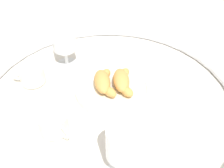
{
  "coord_description": "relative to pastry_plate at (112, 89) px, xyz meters",
  "views": [
    {
      "loc": [
        0.5,
        -0.29,
        0.55
      ],
      "look_at": [
        -0.02,
        0.03,
        0.03
      ],
      "focal_mm": 42.89,
      "sensor_mm": 36.0,
      "label": 1
    }
  ],
  "objects": [
    {
      "name": "table_chrome_rim",
      "position": [
        0.02,
        -0.03,
        0.0
      ],
      "size": [
        0.77,
        0.77,
        0.02
      ],
      "primitive_type": "torus",
      "color": "silver",
      "rests_on": "ground_plane"
    },
    {
      "name": "folded_napkin",
      "position": [
        0.09,
        0.22,
        -0.01
      ],
      "size": [
        0.13,
        0.13,
        0.01
      ],
      "primitive_type": "cube",
      "rotation": [
        0.0,
        0.0,
        0.22
      ],
      "color": "silver",
      "rests_on": "ground_plane"
    },
    {
      "name": "juice_glass_right",
      "position": [
        -0.2,
        -0.06,
        0.08
      ],
      "size": [
        0.08,
        0.08,
        0.14
      ],
      "color": "white",
      "rests_on": "ground_plane"
    },
    {
      "name": "croissant_small",
      "position": [
        0.01,
        0.03,
        0.03
      ],
      "size": [
        0.12,
        0.1,
        0.04
      ],
      "color": "#D6994C",
      "rests_on": "pastry_plate"
    },
    {
      "name": "croissant_large",
      "position": [
        -0.01,
        -0.02,
        0.03
      ],
      "size": [
        0.13,
        0.1,
        0.04
      ],
      "color": "#D6994C",
      "rests_on": "pastry_plate"
    },
    {
      "name": "juice_glass_left",
      "position": [
        0.24,
        -0.12,
        0.08
      ],
      "size": [
        0.08,
        0.08,
        0.14
      ],
      "color": "white",
      "rests_on": "ground_plane"
    },
    {
      "name": "ground_plane",
      "position": [
        0.02,
        -0.03,
        -0.01
      ],
      "size": [
        2.2,
        2.2,
        0.0
      ],
      "primitive_type": "plane",
      "color": "silver"
    },
    {
      "name": "coffee_cup_near",
      "position": [
        -0.16,
        -0.19,
        0.01
      ],
      "size": [
        0.14,
        0.14,
        0.06
      ],
      "color": "silver",
      "rests_on": "ground_plane"
    },
    {
      "name": "coffee_cup_far",
      "position": [
        0.06,
        -0.21,
        0.01
      ],
      "size": [
        0.14,
        0.14,
        0.06
      ],
      "color": "silver",
      "rests_on": "ground_plane"
    },
    {
      "name": "pastry_plate",
      "position": [
        0.0,
        0.0,
        0.0
      ],
      "size": [
        0.23,
        0.23,
        0.02
      ],
      "color": "silver",
      "rests_on": "ground_plane"
    }
  ]
}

